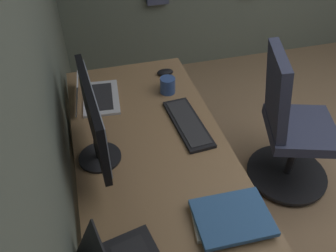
% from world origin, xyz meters
% --- Properties ---
extents(wall_back, '(5.04, 0.10, 2.60)m').
position_xyz_m(wall_back, '(0.00, 2.06, 1.30)').
color(wall_back, slate).
rests_on(wall_back, ground).
extents(desk, '(1.84, 0.75, 0.73)m').
position_xyz_m(desk, '(0.21, 1.62, 0.66)').
color(desk, '#936D47').
rests_on(desk, ground).
extents(drawer_pedestal, '(0.40, 0.51, 0.69)m').
position_xyz_m(drawer_pedestal, '(0.60, 1.65, 0.35)').
color(drawer_pedestal, '#936D47').
rests_on(drawer_pedestal, ground).
extents(monitor_primary, '(0.55, 0.20, 0.41)m').
position_xyz_m(monitor_primary, '(0.32, 1.87, 0.97)').
color(monitor_primary, black).
rests_on(monitor_primary, desk).
extents(laptop_leftmost, '(0.35, 0.27, 0.20)m').
position_xyz_m(laptop_leftmost, '(0.80, 1.86, 0.78)').
color(laptop_leftmost, silver).
rests_on(laptop_leftmost, desk).
extents(keyboard_main, '(0.43, 0.17, 0.02)m').
position_xyz_m(keyboard_main, '(0.44, 1.40, 0.74)').
color(keyboard_main, black).
rests_on(keyboard_main, desk).
extents(mouse_spare, '(0.06, 0.10, 0.03)m').
position_xyz_m(mouse_spare, '(0.95, 1.39, 0.75)').
color(mouse_spare, black).
rests_on(mouse_spare, desk).
extents(book_stack_near, '(0.24, 0.31, 0.04)m').
position_xyz_m(book_stack_near, '(-0.16, 1.42, 0.75)').
color(book_stack_near, beige).
rests_on(book_stack_near, desk).
extents(coffee_mug, '(0.13, 0.09, 0.10)m').
position_xyz_m(coffee_mug, '(0.76, 1.42, 0.78)').
color(coffee_mug, '#335193').
rests_on(coffee_mug, desk).
extents(office_chair, '(0.56, 0.60, 0.97)m').
position_xyz_m(office_chair, '(0.53, 0.68, 0.46)').
color(office_chair, '#383D56').
rests_on(office_chair, ground).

